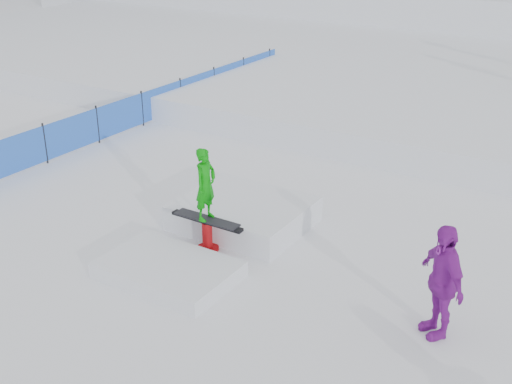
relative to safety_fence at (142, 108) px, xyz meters
The scene contains 5 objects.
ground 9.28m from the safety_fence, 45.44° to the right, with size 120.00×120.00×0.00m, color white.
snow_midrise 11.43m from the safety_fence, 55.34° to the left, with size 50.00×18.00×0.80m, color white.
safety_fence is the anchor object (origin of this frame).
spectator_purple 12.38m from the safety_fence, 27.22° to the right, with size 1.11×0.46×1.90m, color purple.
jib_rail_feature 7.98m from the safety_fence, 37.04° to the right, with size 2.60×4.40×2.11m.
Camera 1 is at (6.55, -7.67, 6.13)m, focal length 45.00 mm.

